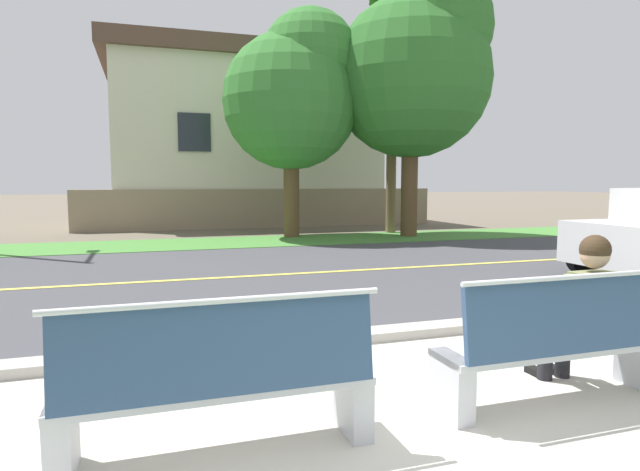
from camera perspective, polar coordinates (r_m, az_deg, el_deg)
name	(u,v)px	position (r m, az deg, el deg)	size (l,w,h in m)	color
ground_plane	(232,264)	(10.90, -9.33, -3.06)	(140.00, 140.00, 0.00)	#665B4C
sidewalk_pavement	(409,430)	(3.82, 9.41, -19.74)	(44.00, 3.60, 0.01)	beige
curb_edge	(318,340)	(5.49, -0.16, -11.11)	(44.00, 0.30, 0.11)	#ADA89E
street_asphalt	(245,277)	(9.44, -7.94, -4.37)	(52.00, 8.00, 0.01)	#424247
road_centre_line	(245,276)	(9.44, -7.94, -4.34)	(48.00, 0.14, 0.01)	#E0CC4C
far_verge_grass	(210,243)	(14.75, -11.65, -0.79)	(48.00, 2.80, 0.02)	#478438
bench_left	(220,385)	(3.31, -10.61, -15.38)	(1.87, 0.48, 1.01)	silver
bench_right	(561,345)	(4.35, 24.26, -10.63)	(1.87, 0.48, 1.01)	silver
seated_person_olive	(583,307)	(4.66, 26.18, -6.90)	(0.52, 0.68, 1.25)	black
shade_tree_left	(296,91)	(16.24, -2.59, 15.15)	(4.02, 4.02, 6.64)	brown
shade_tree_centre	(417,66)	(16.87, 10.32, 17.37)	(4.74, 4.74, 7.82)	brown
palm_tree_tall	(393,32)	(18.17, 7.78, 20.71)	(2.09, 1.98, 7.93)	brown
garden_wall	(265,208)	(19.48, -5.85, 2.88)	(13.00, 0.36, 1.40)	gray
house_across_street	(243,140)	(22.62, -8.24, 10.06)	(10.67, 6.91, 6.69)	beige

